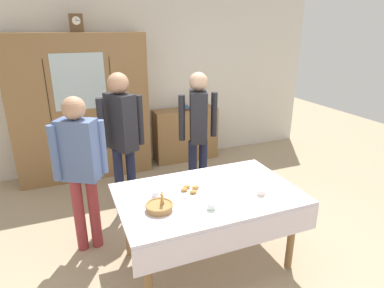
{
  "coord_description": "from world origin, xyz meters",
  "views": [
    {
      "loc": [
        -1.16,
        -2.67,
        2.24
      ],
      "look_at": [
        0.0,
        0.2,
        1.12
      ],
      "focal_mm": 30.65,
      "sensor_mm": 36.0,
      "label": 1
    }
  ],
  "objects_px": {
    "mantel_clock": "(76,23)",
    "tea_cup_far_left": "(211,206)",
    "book_stack": "(185,108)",
    "spoon_center": "(239,184)",
    "person_near_right_end": "(122,132)",
    "wall_cabinet": "(82,109)",
    "tea_cup_mid_left": "(261,192)",
    "spoon_near_right": "(254,167)",
    "tea_cup_back_edge": "(156,195)",
    "pastry_plate": "(190,190)",
    "bookshelf_low": "(185,134)",
    "person_behind_table_left": "(80,161)",
    "person_by_cabinet": "(198,125)",
    "dining_table": "(209,204)",
    "spoon_mid_right": "(219,191)",
    "bread_basket": "(159,207)"
  },
  "relations": [
    {
      "from": "mantel_clock",
      "to": "tea_cup_far_left",
      "type": "bearing_deg",
      "value": -75.34
    },
    {
      "from": "book_stack",
      "to": "spoon_center",
      "type": "distance_m",
      "value": 2.61
    },
    {
      "from": "spoon_center",
      "to": "person_near_right_end",
      "type": "height_order",
      "value": "person_near_right_end"
    },
    {
      "from": "mantel_clock",
      "to": "wall_cabinet",
      "type": "bearing_deg",
      "value": 179.39
    },
    {
      "from": "person_near_right_end",
      "to": "tea_cup_mid_left",
      "type": "bearing_deg",
      "value": -54.82
    },
    {
      "from": "spoon_near_right",
      "to": "tea_cup_mid_left",
      "type": "bearing_deg",
      "value": -117.04
    },
    {
      "from": "book_stack",
      "to": "tea_cup_far_left",
      "type": "bearing_deg",
      "value": -106.75
    },
    {
      "from": "tea_cup_back_edge",
      "to": "spoon_near_right",
      "type": "xyz_separation_m",
      "value": [
        1.19,
        0.24,
        -0.02
      ]
    },
    {
      "from": "mantel_clock",
      "to": "spoon_center",
      "type": "height_order",
      "value": "mantel_clock"
    },
    {
      "from": "tea_cup_mid_left",
      "to": "pastry_plate",
      "type": "relative_size",
      "value": 0.46
    },
    {
      "from": "bookshelf_low",
      "to": "tea_cup_far_left",
      "type": "height_order",
      "value": "bookshelf_low"
    },
    {
      "from": "tea_cup_far_left",
      "to": "person_behind_table_left",
      "type": "relative_size",
      "value": 0.08
    },
    {
      "from": "tea_cup_far_left",
      "to": "wall_cabinet",
      "type": "bearing_deg",
      "value": 105.81
    },
    {
      "from": "mantel_clock",
      "to": "tea_cup_back_edge",
      "type": "distance_m",
      "value": 2.89
    },
    {
      "from": "book_stack",
      "to": "tea_cup_far_left",
      "type": "distance_m",
      "value": 3.02
    },
    {
      "from": "pastry_plate",
      "to": "person_by_cabinet",
      "type": "bearing_deg",
      "value": 63.57
    },
    {
      "from": "mantel_clock",
      "to": "book_stack",
      "type": "bearing_deg",
      "value": 1.82
    },
    {
      "from": "dining_table",
      "to": "spoon_mid_right",
      "type": "bearing_deg",
      "value": 9.09
    },
    {
      "from": "wall_cabinet",
      "to": "person_behind_table_left",
      "type": "distance_m",
      "value": 1.9
    },
    {
      "from": "spoon_mid_right",
      "to": "tea_cup_far_left",
      "type": "bearing_deg",
      "value": -127.57
    },
    {
      "from": "spoon_near_right",
      "to": "bread_basket",
      "type": "bearing_deg",
      "value": -159.45
    },
    {
      "from": "mantel_clock",
      "to": "tea_cup_mid_left",
      "type": "relative_size",
      "value": 1.85
    },
    {
      "from": "tea_cup_far_left",
      "to": "tea_cup_mid_left",
      "type": "xyz_separation_m",
      "value": [
        0.53,
        0.05,
        -0.0
      ]
    },
    {
      "from": "tea_cup_back_edge",
      "to": "mantel_clock",
      "type": "bearing_deg",
      "value": 98.44
    },
    {
      "from": "tea_cup_back_edge",
      "to": "spoon_near_right",
      "type": "distance_m",
      "value": 1.21
    },
    {
      "from": "pastry_plate",
      "to": "bookshelf_low",
      "type": "bearing_deg",
      "value": 70.01
    },
    {
      "from": "book_stack",
      "to": "tea_cup_back_edge",
      "type": "relative_size",
      "value": 1.72
    },
    {
      "from": "tea_cup_back_edge",
      "to": "spoon_near_right",
      "type": "height_order",
      "value": "tea_cup_back_edge"
    },
    {
      "from": "wall_cabinet",
      "to": "spoon_near_right",
      "type": "relative_size",
      "value": 18.1
    },
    {
      "from": "person_near_right_end",
      "to": "person_by_cabinet",
      "type": "relative_size",
      "value": 1.03
    },
    {
      "from": "spoon_center",
      "to": "tea_cup_far_left",
      "type": "bearing_deg",
      "value": -145.55
    },
    {
      "from": "person_near_right_end",
      "to": "pastry_plate",
      "type": "bearing_deg",
      "value": -69.53
    },
    {
      "from": "book_stack",
      "to": "tea_cup_far_left",
      "type": "relative_size",
      "value": 1.72
    },
    {
      "from": "person_by_cabinet",
      "to": "person_near_right_end",
      "type": "bearing_deg",
      "value": -179.52
    },
    {
      "from": "spoon_mid_right",
      "to": "bookshelf_low",
      "type": "bearing_deg",
      "value": 75.72
    },
    {
      "from": "person_behind_table_left",
      "to": "person_by_cabinet",
      "type": "distance_m",
      "value": 1.56
    },
    {
      "from": "pastry_plate",
      "to": "tea_cup_mid_left",
      "type": "bearing_deg",
      "value": -27.57
    },
    {
      "from": "mantel_clock",
      "to": "tea_cup_far_left",
      "type": "distance_m",
      "value": 3.28
    },
    {
      "from": "dining_table",
      "to": "mantel_clock",
      "type": "bearing_deg",
      "value": 107.95
    },
    {
      "from": "dining_table",
      "to": "tea_cup_mid_left",
      "type": "xyz_separation_m",
      "value": [
        0.43,
        -0.19,
        0.13
      ]
    },
    {
      "from": "tea_cup_back_edge",
      "to": "person_near_right_end",
      "type": "distance_m",
      "value": 1.12
    },
    {
      "from": "bookshelf_low",
      "to": "pastry_plate",
      "type": "bearing_deg",
      "value": -109.99
    },
    {
      "from": "mantel_clock",
      "to": "spoon_mid_right",
      "type": "relative_size",
      "value": 2.02
    },
    {
      "from": "tea_cup_far_left",
      "to": "person_behind_table_left",
      "type": "distance_m",
      "value": 1.37
    },
    {
      "from": "tea_cup_mid_left",
      "to": "spoon_center",
      "type": "bearing_deg",
      "value": 106.82
    },
    {
      "from": "tea_cup_far_left",
      "to": "bread_basket",
      "type": "relative_size",
      "value": 0.54
    },
    {
      "from": "wall_cabinet",
      "to": "tea_cup_back_edge",
      "type": "bearing_deg",
      "value": -80.17
    },
    {
      "from": "person_by_cabinet",
      "to": "bookshelf_low",
      "type": "bearing_deg",
      "value": 75.47
    },
    {
      "from": "mantel_clock",
      "to": "bread_basket",
      "type": "distance_m",
      "value": 3.07
    },
    {
      "from": "pastry_plate",
      "to": "person_by_cabinet",
      "type": "xyz_separation_m",
      "value": [
        0.55,
        1.11,
        0.27
      ]
    }
  ]
}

